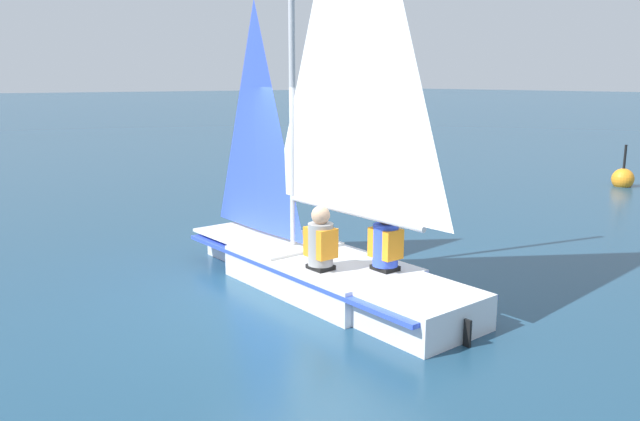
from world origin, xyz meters
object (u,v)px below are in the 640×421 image
Objects in this scene: sailor_crew at (385,251)px; buoy_marker at (623,179)px; sailboat_main at (322,222)px; sailor_helm at (321,251)px.

buoy_marker is at bearing -78.33° from sailor_crew.
sailor_crew is (-0.86, -0.30, -0.23)m from sailboat_main.
sailor_helm is 1.00× the size of sailor_crew.
sailor_crew is 10.64m from buoy_marker.
sailor_helm is 1.04× the size of buoy_marker.
sailor_helm is at bearing 48.59° from sailor_crew.
sailboat_main is 0.94m from sailor_crew.
sailor_helm reaches higher than buoy_marker.
sailboat_main is 0.54m from sailor_helm.
sailor_crew reaches higher than sailor_helm.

